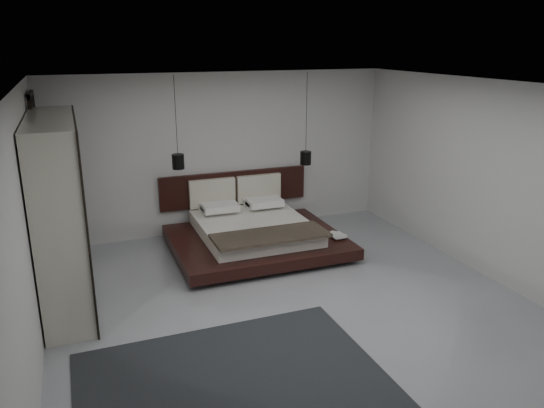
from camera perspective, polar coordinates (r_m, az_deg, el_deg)
name	(u,v)px	position (r m, az deg, el deg)	size (l,w,h in m)	color
floor	(287,299)	(7.17, 1.65, -10.20)	(6.00, 6.00, 0.00)	#96999F
ceiling	(289,85)	(6.39, 1.87, 12.70)	(6.00, 6.00, 0.00)	white
wall_back	(223,153)	(9.41, -5.30, 5.45)	(6.00, 6.00, 0.00)	#BDBCBA
wall_front	(442,305)	(4.23, 17.78, -10.31)	(6.00, 6.00, 0.00)	#BDBCBA
wall_left	(28,227)	(6.20, -24.81, -2.28)	(6.00, 6.00, 0.00)	#BDBCBA
wall_right	(479,178)	(8.24, 21.42, 2.66)	(6.00, 6.00, 0.00)	#BDBCBA
lattice_screen	(41,181)	(8.58, -23.55, 2.25)	(0.05, 0.90, 2.60)	black
bed	(254,232)	(8.76, -1.99, -2.98)	(2.70, 2.36, 1.06)	black
book_lower	(331,237)	(8.62, 6.41, -3.54)	(0.23, 0.31, 0.03)	#99724C
book_upper	(331,236)	(8.58, 6.39, -3.45)	(0.22, 0.30, 0.02)	#99724C
pendant_left	(178,161)	(8.55, -10.07, 4.54)	(0.19, 0.19, 1.45)	black
pendant_right	(306,158)	(9.23, 3.64, 5.00)	(0.19, 0.19, 1.56)	black
wardrobe	(60,212)	(7.27, -21.82, -0.82)	(0.58, 2.46, 2.41)	beige
rug	(232,381)	(5.65, -4.27, -18.46)	(3.04, 2.17, 0.01)	black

